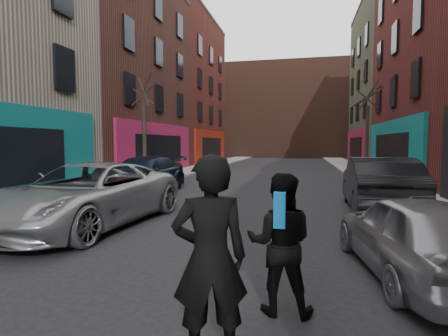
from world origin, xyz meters
The scene contains 11 objects.
sidewalk_left centered at (-6.25, 30.00, 0.07)m, with size 2.50×84.00×0.13m, color gray.
sidewalk_right centered at (6.25, 30.00, 0.07)m, with size 2.50×84.00×0.13m, color gray.
building_far centered at (0.00, 56.00, 7.00)m, with size 40.00×10.00×14.00m, color #47281E.
tree_left_far centered at (-6.20, 18.00, 3.38)m, with size 2.00×2.00×6.50m, color black, non-canonical shape.
tree_right_far centered at (6.20, 24.00, 3.53)m, with size 2.00×2.00×6.80m, color black, non-canonical shape.
parked_left_far centered at (-3.20, 8.35, 0.82)m, with size 2.73×5.92×1.64m, color #909398.
parked_left_end centered at (-4.47, 14.12, 0.78)m, with size 2.19×5.38×1.56m, color black.
parked_right_far centered at (4.01, 6.38, 0.69)m, with size 1.62×4.03×1.37m, color gray.
parked_right_end centered at (4.60, 12.18, 0.86)m, with size 1.82×5.21×1.72m, color black.
skateboarder centered at (1.40, 3.42, 1.08)m, with size 0.72×0.47×1.96m, color black.
pedestrian centered at (1.96, 4.73, 0.90)m, with size 0.88×0.69×1.79m.
Camera 1 is at (2.22, 0.34, 2.16)m, focal length 28.00 mm.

